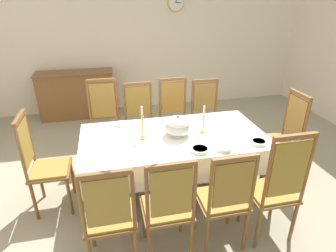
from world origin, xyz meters
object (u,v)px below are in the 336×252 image
object	(u,v)px
chair_south_c	(224,198)
bowl_far_left	(200,149)
chair_south_a	(110,215)
chair_head_east	(284,135)
chair_south_d	(276,187)
candlestick_east	(203,122)
chair_north_c	(174,116)
spoon_secondary	(267,141)
mounted_clock	(176,2)
chair_north_d	(206,114)
spoon_primary	(233,147)
chair_north_b	(140,120)
sideboard	(77,95)
soup_tureen	(178,126)
chair_north_a	(105,121)
bowl_near_left	(224,148)
chair_south_b	(168,206)
dining_table	(174,141)
chair_head_west	(42,163)
bowl_far_right	(121,124)
candlestick_west	(142,126)

from	to	relation	value
chair_south_c	bowl_far_left	xyz separation A→B (m)	(-0.06, 0.54, 0.21)
chair_south_a	chair_head_east	size ratio (longest dim) A/B	0.94
chair_south_d	candlestick_east	bearing A→B (deg)	112.51
chair_head_east	chair_north_c	bearing A→B (deg)	52.02
spoon_secondary	mounted_clock	size ratio (longest dim) A/B	0.55
chair_north_d	spoon_primary	distance (m)	1.39
chair_north_b	sideboard	xyz separation A→B (m)	(-1.02, 1.76, -0.12)
candlestick_east	chair_north_b	bearing A→B (deg)	123.94
sideboard	bowl_far_left	bearing A→B (deg)	115.35
soup_tureen	candlestick_east	bearing A→B (deg)	0.00
chair_north_a	chair_north_d	world-z (taller)	chair_north_a
chair_north_c	bowl_near_left	world-z (taller)	chair_north_c
chair_north_a	candlestick_east	bearing A→B (deg)	140.00
chair_north_a	chair_south_b	size ratio (longest dim) A/B	1.09
dining_table	chair_south_a	xyz separation A→B (m)	(-0.78, -0.95, -0.11)
chair_head_west	soup_tureen	distance (m)	1.54
chair_head_east	bowl_near_left	world-z (taller)	chair_head_east
bowl_far_left	chair_south_a	bearing A→B (deg)	-150.83
chair_south_b	sideboard	world-z (taller)	chair_south_b
chair_south_c	bowl_far_left	world-z (taller)	chair_south_c
chair_south_d	bowl_far_right	bearing A→B (deg)	133.95
chair_south_c	chair_head_east	size ratio (longest dim) A/B	0.93
chair_north_d	sideboard	bearing A→B (deg)	-40.77
chair_head_west	bowl_far_left	xyz separation A→B (m)	(1.64, -0.41, 0.19)
chair_south_d	chair_head_east	distance (m)	1.19
chair_north_a	chair_north_b	world-z (taller)	chair_north_a
dining_table	chair_north_d	world-z (taller)	chair_north_d
chair_south_c	chair_south_d	distance (m)	0.51
chair_north_d	bowl_near_left	world-z (taller)	chair_north_d
chair_north_a	chair_south_b	world-z (taller)	chair_north_a
chair_north_d	candlestick_west	bearing A→B (deg)	40.44
bowl_far_left	spoon_secondary	world-z (taller)	bowl_far_left
chair_north_c	bowl_far_left	bearing A→B (deg)	87.39
bowl_near_left	bowl_far_right	world-z (taller)	bowl_near_left
dining_table	sideboard	xyz separation A→B (m)	(-1.30, 2.71, -0.23)
spoon_secondary	mounted_clock	distance (m)	3.59
chair_north_d	bowl_far_left	bearing A→B (deg)	67.22
chair_south_a	chair_north_b	distance (m)	1.96
chair_south_b	mounted_clock	bearing A→B (deg)	75.19
chair_south_a	chair_north_c	world-z (taller)	chair_north_c
chair_north_b	chair_south_c	size ratio (longest dim) A/B	1.02
chair_head_west	chair_head_east	xyz separation A→B (m)	(2.92, -0.00, 0.00)
chair_south_c	chair_south_a	bearing A→B (deg)	-179.97
chair_south_d	chair_head_west	distance (m)	2.41
dining_table	spoon_secondary	bearing A→B (deg)	-20.92
chair_head_east	soup_tureen	distance (m)	1.44
chair_north_b	bowl_near_left	distance (m)	1.57
chair_south_a	chair_north_d	bearing A→B (deg)	51.04
chair_head_west	bowl_far_left	world-z (taller)	chair_head_west
chair_north_b	soup_tureen	size ratio (longest dim) A/B	3.53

